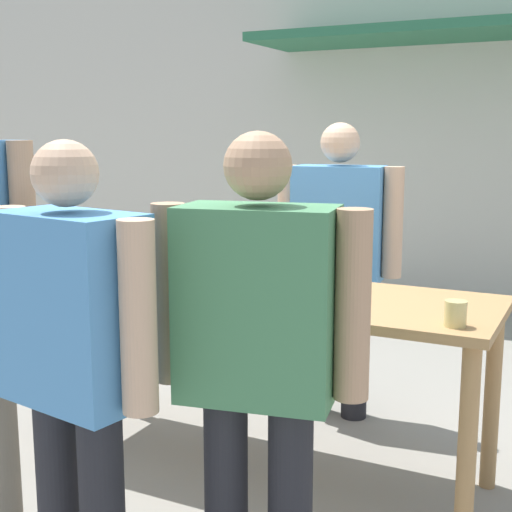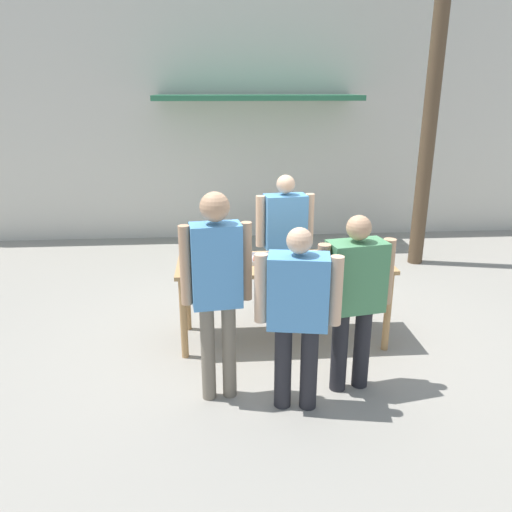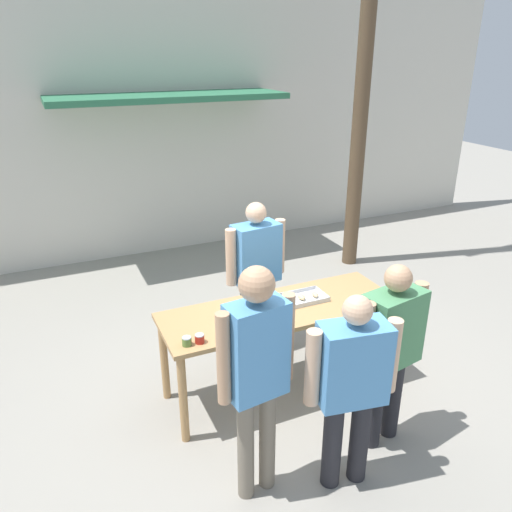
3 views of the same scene
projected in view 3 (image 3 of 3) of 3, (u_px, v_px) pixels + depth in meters
The scene contains 13 objects.
ground_plane at pixel (279, 387), 4.80m from camera, with size 24.00×24.00×0.00m, color gray.
building_facade_back at pixel (160, 104), 7.28m from camera, with size 12.00×1.11×4.50m.
serving_table at pixel (280, 318), 4.50m from camera, with size 2.16×0.73×0.87m.
food_tray_sausages at pixel (250, 310), 4.39m from camera, with size 0.41×0.31×0.04m.
food_tray_buns at pixel (301, 298), 4.58m from camera, with size 0.46×0.27×0.06m.
condiment_jar_mustard at pixel (187, 341), 3.88m from camera, with size 0.08×0.08×0.07m.
condiment_jar_ketchup at pixel (200, 339), 3.92m from camera, with size 0.08×0.08×0.07m.
beer_cup at pixel (383, 295), 4.58m from camera, with size 0.08×0.08×0.10m.
person_server_behind_table at pixel (256, 265), 5.13m from camera, with size 0.68×0.32×1.62m.
person_customer_holding_hotdog at pixel (257, 366), 3.28m from camera, with size 0.57×0.27×1.80m.
person_customer_with_cup at pixel (390, 343), 3.82m from camera, with size 0.68×0.34×1.58m.
person_customer_waiting_in_line at pixel (351, 380), 3.43m from camera, with size 0.68×0.34×1.55m.
utility_pole at pixel (369, 10), 6.27m from camera, with size 1.10×0.21×6.74m.
Camera 3 is at (-1.80, -3.50, 3.02)m, focal length 35.00 mm.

